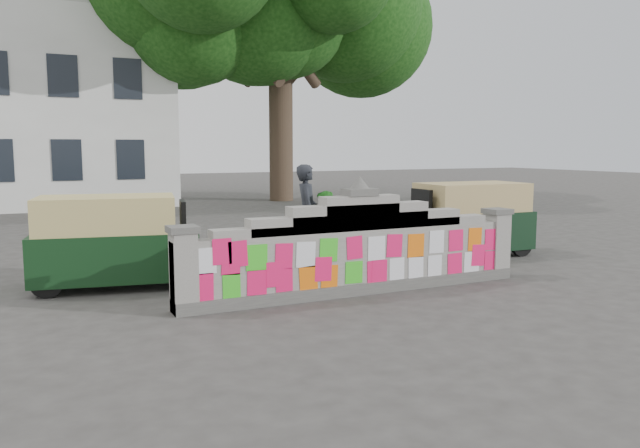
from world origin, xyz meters
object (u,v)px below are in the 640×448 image
at_px(rickshaw_left, 112,240).
at_px(rickshaw_right, 468,218).
at_px(cyclist_bike, 307,243).
at_px(cyclist_rider, 307,224).
at_px(pedestrian, 326,232).

height_order(rickshaw_left, rickshaw_right, rickshaw_right).
bearing_deg(cyclist_bike, rickshaw_right, -69.81).
distance_m(cyclist_rider, rickshaw_right, 4.08).
xyz_separation_m(pedestrian, rickshaw_left, (-4.03, 0.43, 0.03)).
distance_m(pedestrian, rickshaw_left, 4.06).
relative_size(cyclist_rider, rickshaw_left, 0.63).
bearing_deg(cyclist_rider, rickshaw_right, -69.81).
bearing_deg(rickshaw_left, cyclist_rider, 9.19).
bearing_deg(pedestrian, rickshaw_right, 93.29).
relative_size(cyclist_bike, rickshaw_right, 0.70).
distance_m(cyclist_bike, cyclist_rider, 0.39).
height_order(pedestrian, rickshaw_right, rickshaw_right).
height_order(cyclist_rider, rickshaw_left, cyclist_rider).
height_order(cyclist_bike, rickshaw_left, rickshaw_left).
bearing_deg(cyclist_rider, rickshaw_left, 109.27).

